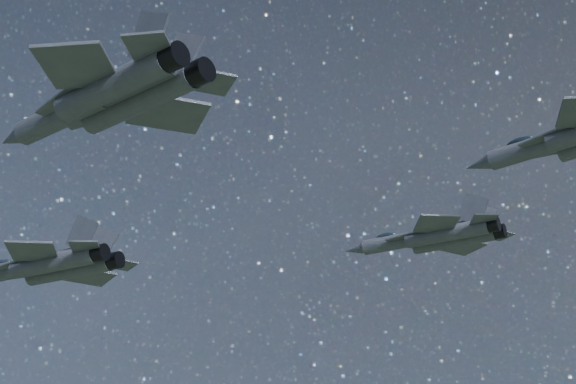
% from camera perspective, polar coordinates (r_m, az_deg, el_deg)
% --- Properties ---
extents(jet_lead, '(17.55, 12.50, 4.47)m').
position_cam_1_polar(jet_lead, '(83.82, -13.98, -4.24)').
color(jet_lead, '#393C47').
extents(jet_left, '(15.09, 10.70, 3.83)m').
position_cam_1_polar(jet_left, '(83.71, 8.83, -2.62)').
color(jet_left, '#393C47').
extents(jet_right, '(19.77, 13.52, 4.96)m').
position_cam_1_polar(jet_right, '(62.33, -10.49, 5.61)').
color(jet_right, '#393C47').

